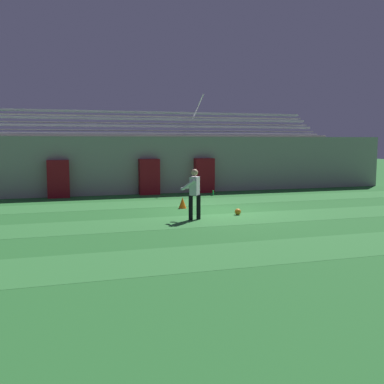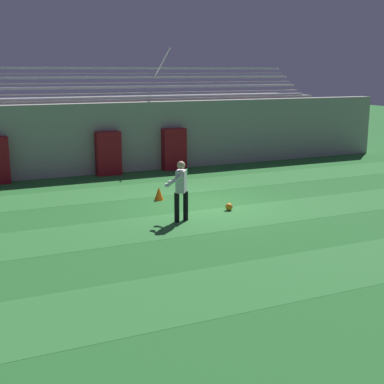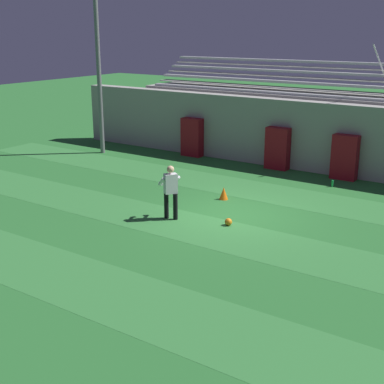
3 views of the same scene
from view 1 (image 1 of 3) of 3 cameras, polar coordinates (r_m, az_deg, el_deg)
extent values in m
plane|color=#286B2D|center=(16.57, 3.65, -2.47)|extent=(80.00, 80.00, 0.00)
cube|color=#337A38|center=(11.28, 14.74, -6.90)|extent=(28.00, 2.18, 0.01)
cube|color=#337A38|center=(15.07, 5.90, -3.38)|extent=(28.00, 2.18, 0.01)
cube|color=#337A38|center=(19.10, 0.73, -1.26)|extent=(28.00, 2.18, 0.01)
cube|color=#999691|center=(22.58, -2.26, 3.49)|extent=(24.00, 0.60, 2.80)
cube|color=maroon|center=(21.76, -5.45, 1.93)|extent=(0.98, 0.44, 1.72)
cube|color=maroon|center=(22.50, 1.56, 2.11)|extent=(0.98, 0.44, 1.72)
cube|color=maroon|center=(21.29, -16.63, 1.59)|extent=(0.98, 0.44, 1.72)
cube|color=#999691|center=(24.51, -3.49, 3.84)|extent=(18.00, 3.20, 2.90)
cube|color=#B7B7BC|center=(23.28, -2.77, 7.40)|extent=(17.10, 0.36, 0.10)
cube|color=#999691|center=(23.08, -2.64, 6.83)|extent=(17.10, 0.60, 0.04)
cube|color=#B7B7BC|center=(23.97, -3.20, 8.32)|extent=(17.10, 0.36, 0.10)
cube|color=#999691|center=(23.77, -3.08, 7.78)|extent=(17.10, 0.60, 0.04)
cube|color=#B7B7BC|center=(24.66, -3.61, 9.20)|extent=(17.10, 0.36, 0.10)
cube|color=#999691|center=(24.46, -3.50, 8.68)|extent=(17.10, 0.60, 0.04)
cube|color=#B7B7BC|center=(25.36, -4.00, 10.02)|extent=(17.10, 0.36, 0.10)
cube|color=#999691|center=(25.16, -3.89, 9.53)|extent=(17.10, 0.60, 0.04)
cylinder|color=#B7B7BC|center=(24.61, 0.74, 10.73)|extent=(0.06, 1.93, 1.25)
cylinder|color=black|center=(14.65, -0.17, -2.01)|extent=(0.19, 0.19, 0.82)
cylinder|color=black|center=(14.80, 0.83, -1.93)|extent=(0.19, 0.19, 0.82)
cube|color=silver|center=(14.63, 0.34, 0.78)|extent=(0.41, 0.45, 0.60)
sphere|color=tan|center=(14.60, 0.34, 2.50)|extent=(0.22, 0.22, 0.22)
cylinder|color=silver|center=(14.44, -0.47, 0.91)|extent=(0.44, 0.35, 0.37)
cylinder|color=silver|center=(14.90, 0.09, 1.08)|extent=(0.44, 0.35, 0.37)
cube|color=silver|center=(14.56, -1.17, 0.43)|extent=(0.15, 0.15, 0.08)
cube|color=silver|center=(14.93, -0.68, 0.59)|extent=(0.15, 0.15, 0.08)
sphere|color=orange|center=(15.82, 5.84, -2.51)|extent=(0.22, 0.22, 0.22)
cone|color=orange|center=(17.29, -1.21, -1.38)|extent=(0.30, 0.30, 0.42)
cylinder|color=green|center=(21.40, 2.72, -0.11)|extent=(0.07, 0.07, 0.24)
camera|label=2|loc=(2.06, -76.30, 46.80)|focal=50.00mm
camera|label=3|loc=(13.95, 67.75, 14.92)|focal=50.00mm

